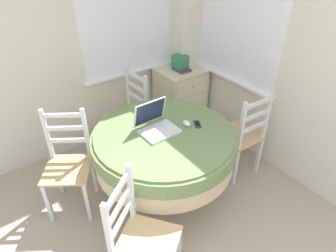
# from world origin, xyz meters

# --- Properties ---
(corner_room_shell) EXTENTS (4.30, 4.77, 2.55)m
(corner_room_shell) POSITION_xyz_m (1.17, 1.84, 1.28)
(corner_room_shell) COLOR beige
(corner_room_shell) RESTS_ON ground_plane
(round_dining_table) EXTENTS (1.23, 1.23, 0.75)m
(round_dining_table) POSITION_xyz_m (0.81, 1.67, 0.61)
(round_dining_table) COLOR #4C3D2D
(round_dining_table) RESTS_ON ground_plane
(laptop) EXTENTS (0.31, 0.29, 0.24)m
(laptop) POSITION_xyz_m (0.78, 1.74, 0.80)
(laptop) COLOR silver
(laptop) RESTS_ON round_dining_table
(computer_mouse) EXTENTS (0.05, 0.08, 0.04)m
(computer_mouse) POSITION_xyz_m (1.03, 1.64, 0.77)
(computer_mouse) COLOR white
(computer_mouse) RESTS_ON round_dining_table
(cell_phone) EXTENTS (0.10, 0.12, 0.01)m
(cell_phone) POSITION_xyz_m (1.11, 1.60, 0.76)
(cell_phone) COLOR #2D2D33
(cell_phone) RESTS_ON round_dining_table
(dining_chair_near_back_window) EXTENTS (0.42, 0.42, 0.94)m
(dining_chair_near_back_window) POSITION_xyz_m (0.93, 2.51, 0.45)
(dining_chair_near_back_window) COLOR tan
(dining_chair_near_back_window) RESTS_ON ground_plane
(dining_chair_near_right_window) EXTENTS (0.40, 0.40, 0.94)m
(dining_chair_near_right_window) POSITION_xyz_m (1.64, 1.52, 0.45)
(dining_chair_near_right_window) COLOR tan
(dining_chair_near_right_window) RESTS_ON ground_plane
(dining_chair_camera_near) EXTENTS (0.55, 0.55, 0.94)m
(dining_chair_camera_near) POSITION_xyz_m (0.21, 1.09, 0.45)
(dining_chair_camera_near) COLOR tan
(dining_chair_camera_near) RESTS_ON ground_plane
(dining_chair_left_flank) EXTENTS (0.54, 0.54, 0.94)m
(dining_chair_left_flank) POSITION_xyz_m (0.09, 2.10, 0.45)
(dining_chair_left_flank) COLOR tan
(dining_chair_left_flank) RESTS_ON ground_plane
(corner_cabinet) EXTENTS (0.55, 0.51, 0.76)m
(corner_cabinet) POSITION_xyz_m (1.74, 2.63, 0.38)
(corner_cabinet) COLOR beige
(corner_cabinet) RESTS_ON ground_plane
(storage_box) EXTENTS (0.15, 0.16, 0.17)m
(storage_box) POSITION_xyz_m (1.74, 2.65, 0.84)
(storage_box) COLOR #387A5B
(storage_box) RESTS_ON corner_cabinet
(book_on_cabinet) EXTENTS (0.15, 0.19, 0.02)m
(book_on_cabinet) POSITION_xyz_m (1.72, 2.59, 0.77)
(book_on_cabinet) COLOR #3F3F44
(book_on_cabinet) RESTS_ON corner_cabinet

